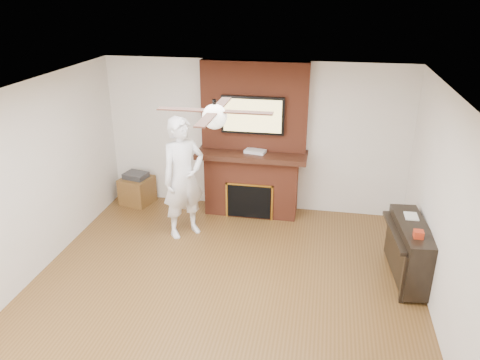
% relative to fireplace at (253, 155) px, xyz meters
% --- Properties ---
extents(room_shell, '(5.36, 5.86, 2.86)m').
position_rel_fireplace_xyz_m(room_shell, '(0.00, -2.55, 0.25)').
color(room_shell, brown).
rests_on(room_shell, ground).
extents(fireplace, '(1.78, 0.64, 2.50)m').
position_rel_fireplace_xyz_m(fireplace, '(0.00, 0.00, 0.00)').
color(fireplace, brown).
rests_on(fireplace, ground).
extents(tv, '(1.00, 0.08, 0.60)m').
position_rel_fireplace_xyz_m(tv, '(0.00, -0.05, 0.68)').
color(tv, black).
rests_on(tv, fireplace).
extents(ceiling_fan, '(1.21, 1.21, 0.31)m').
position_rel_fireplace_xyz_m(ceiling_fan, '(-0.00, -2.55, 1.34)').
color(ceiling_fan, black).
rests_on(ceiling_fan, room_shell).
extents(person, '(0.80, 0.80, 1.86)m').
position_rel_fireplace_xyz_m(person, '(-0.88, -0.98, -0.07)').
color(person, white).
rests_on(person, ground).
extents(side_table, '(0.58, 0.58, 0.56)m').
position_rel_fireplace_xyz_m(side_table, '(-2.04, -0.07, -0.74)').
color(side_table, brown).
rests_on(side_table, ground).
extents(piano, '(0.55, 1.23, 0.87)m').
position_rel_fireplace_xyz_m(piano, '(2.31, -1.60, -0.57)').
color(piano, black).
rests_on(piano, ground).
extents(cable_box, '(0.36, 0.25, 0.05)m').
position_rel_fireplace_xyz_m(cable_box, '(0.06, -0.10, 0.11)').
color(cable_box, silver).
rests_on(cable_box, fireplace).
extents(candle_orange, '(0.07, 0.07, 0.11)m').
position_rel_fireplace_xyz_m(candle_orange, '(-0.09, -0.22, -0.94)').
color(candle_orange, orange).
rests_on(candle_orange, ground).
extents(candle_green, '(0.07, 0.07, 0.09)m').
position_rel_fireplace_xyz_m(candle_green, '(-0.07, -0.25, -0.95)').
color(candle_green, '#3F8334').
rests_on(candle_green, ground).
extents(candle_cream, '(0.08, 0.08, 0.11)m').
position_rel_fireplace_xyz_m(candle_cream, '(0.15, -0.20, -0.94)').
color(candle_cream, beige).
rests_on(candle_cream, ground).
extents(candle_blue, '(0.07, 0.07, 0.09)m').
position_rel_fireplace_xyz_m(candle_blue, '(0.26, -0.18, -0.95)').
color(candle_blue, '#323B98').
rests_on(candle_blue, ground).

